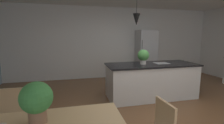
{
  "coord_description": "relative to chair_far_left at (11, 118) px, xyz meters",
  "views": [
    {
      "loc": [
        -1.58,
        -2.91,
        1.6
      ],
      "look_at": [
        -0.79,
        0.4,
        1.06
      ],
      "focal_mm": 25.75,
      "sensor_mm": 36.0,
      "label": 1
    }
  ],
  "objects": [
    {
      "name": "ground_plane",
      "position": [
        2.47,
        0.55,
        -0.49
      ],
      "size": [
        10.0,
        8.4,
        0.04
      ],
      "primitive_type": "cube",
      "color": "brown"
    },
    {
      "name": "refrigerator",
      "position": [
        3.63,
        3.41,
        0.45
      ],
      "size": [
        0.71,
        0.67,
        1.84
      ],
      "color": "#B2B5B7",
      "rests_on": "ground_plane"
    },
    {
      "name": "kitchen_island",
      "position": [
        2.86,
        1.41,
        -0.01
      ],
      "size": [
        2.35,
        0.93,
        0.91
      ],
      "color": "silver",
      "rests_on": "ground_plane"
    },
    {
      "name": "pendant_over_island_main",
      "position": [
        2.4,
        1.41,
        1.54
      ],
      "size": [
        0.18,
        0.18,
        0.83
      ],
      "color": "black"
    },
    {
      "name": "potted_plant_on_island",
      "position": [
        2.61,
        1.41,
        0.64
      ],
      "size": [
        0.29,
        0.29,
        0.38
      ],
      "color": "beige",
      "rests_on": "kitchen_island"
    },
    {
      "name": "potted_plant_on_table",
      "position": [
        0.5,
        -0.69,
        0.5
      ],
      "size": [
        0.32,
        0.32,
        0.44
      ],
      "color": "#8C664C",
      "rests_on": "dining_table"
    },
    {
      "name": "chair_far_left",
      "position": [
        0.0,
        0.0,
        0.0
      ],
      "size": [
        0.4,
        0.4,
        0.87
      ],
      "color": "tan",
      "rests_on": "ground_plane"
    },
    {
      "name": "wall_back_kitchen",
      "position": [
        2.47,
        3.81,
        0.88
      ],
      "size": [
        10.0,
        0.12,
        2.7
      ],
      "primitive_type": "cube",
      "color": "silver",
      "rests_on": "ground_plane"
    }
  ]
}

